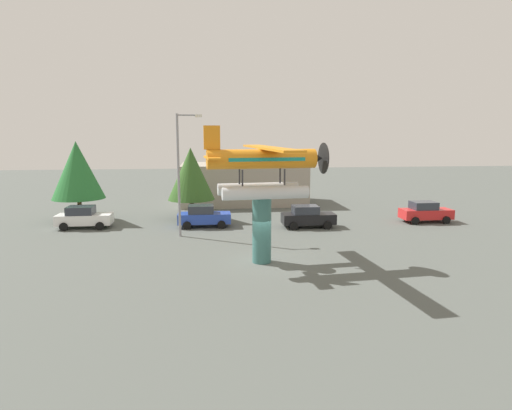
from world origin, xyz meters
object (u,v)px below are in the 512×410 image
Objects in this scene: car_mid_blue at (203,216)px; car_near_white at (84,217)px; car_far_black at (308,217)px; tree_west at (77,170)px; streetlight_primary at (181,167)px; tree_east at (191,174)px; floatplane_monument at (264,167)px; car_distant_red at (425,212)px; storefront_building at (243,184)px; display_pedestal at (262,230)px.

car_near_white is at bearing 176.79° from car_mid_blue.
tree_west is (-18.78, 4.63, 3.49)m from car_far_black.
tree_east is at bearing 85.93° from streetlight_primary.
floatplane_monument is 2.49× the size of car_distant_red.
storefront_building is (13.59, 11.20, 1.24)m from car_near_white.
car_distant_red is at bearing 8.37° from streetlight_primary.
streetlight_primary reaches higher than floatplane_monument.
display_pedestal is 18.27m from car_distant_red.
storefront_building reaches higher than car_mid_blue.
car_mid_blue is at bearing 108.51° from display_pedestal.
display_pedestal is 0.92× the size of car_far_black.
floatplane_monument is 2.49× the size of car_mid_blue.
car_near_white is 28.06m from car_distant_red.
streetlight_primary is 1.41× the size of tree_east.
car_far_black is (17.69, -1.67, 0.00)m from car_near_white.
car_distant_red is (18.63, -0.18, 0.00)m from car_mid_blue.
storefront_building is 2.08× the size of tree_east.
floatplane_monument reaches higher than car_near_white.
car_mid_blue is at bearing -18.33° from tree_west.
streetlight_primary reaches higher than car_mid_blue.
car_far_black is 10.41m from car_distant_red.
car_far_black is 19.66m from tree_west.
floatplane_monument is 11.82m from car_mid_blue.
floatplane_monument reaches higher than car_distant_red.
car_near_white is 9.37m from tree_east.
floatplane_monument reaches higher than car_far_black.
storefront_building is at bearing 83.20° from floatplane_monument.
display_pedestal is 22.01m from storefront_building.
car_near_white is at bearing 155.14° from streetlight_primary.
car_near_white is 1.00× the size of car_mid_blue.
tree_west is at bearing 172.83° from car_distant_red.
tree_east is at bearing 103.49° from floatplane_monument.
floatplane_monument is at bearing -146.20° from car_distant_red.
car_mid_blue is 0.62× the size of tree_west.
storefront_building is at bearing 107.68° from car_far_black.
floatplane_monument reaches higher than storefront_building.
car_far_black is 10.80m from streetlight_primary.
car_far_black is (4.69, 9.12, -4.65)m from floatplane_monument.
tree_west reaches higher than car_distant_red.
car_near_white is 0.48× the size of streetlight_primary.
streetlight_primary is 16.18m from storefront_building.
tree_east is at bearing 18.39° from car_near_white.
car_near_white is at bearing 174.60° from car_far_black.
floatplane_monument reaches higher than tree_east.
tree_east is at bearing 169.91° from car_distant_red.
tree_east reaches higher than storefront_building.
floatplane_monument is 18.71m from car_distant_red.
floatplane_monument is 1.68× the size of tree_east.
tree_east reaches higher than display_pedestal.
display_pedestal is 0.57× the size of tree_west.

